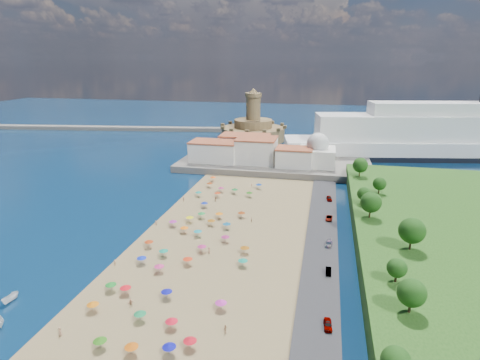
# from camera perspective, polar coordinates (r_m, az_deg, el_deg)

# --- Properties ---
(ground) EXTENTS (700.00, 700.00, 0.00)m
(ground) POSITION_cam_1_polar(r_m,az_deg,el_deg) (125.79, -4.23, -6.65)
(ground) COLOR #071938
(ground) RESTS_ON ground
(terrace) EXTENTS (90.00, 36.00, 3.00)m
(terrace) POSITION_cam_1_polar(r_m,az_deg,el_deg) (191.16, 4.82, 2.15)
(terrace) COLOR #59544C
(terrace) RESTS_ON ground
(jetty) EXTENTS (18.00, 70.00, 2.40)m
(jetty) POSITION_cam_1_polar(r_m,az_deg,el_deg) (228.34, 0.49, 4.59)
(jetty) COLOR #59544C
(jetty) RESTS_ON ground
(breakwater) EXTENTS (199.03, 34.77, 2.60)m
(breakwater) POSITION_cam_1_polar(r_m,az_deg,el_deg) (303.80, -16.23, 7.06)
(breakwater) COLOR #59544C
(breakwater) RESTS_ON ground
(waterfront_buildings) EXTENTS (57.00, 29.00, 11.00)m
(waterfront_buildings) POSITION_cam_1_polar(r_m,az_deg,el_deg) (192.28, 1.02, 4.25)
(waterfront_buildings) COLOR silver
(waterfront_buildings) RESTS_ON terrace
(domed_building) EXTENTS (16.00, 16.00, 15.00)m
(domed_building) POSITION_cam_1_polar(r_m,az_deg,el_deg) (186.02, 10.92, 3.85)
(domed_building) COLOR silver
(domed_building) RESTS_ON terrace
(fortress) EXTENTS (40.00, 40.00, 32.40)m
(fortress) POSITION_cam_1_polar(r_m,az_deg,el_deg) (256.18, 1.87, 7.20)
(fortress) COLOR olive
(fortress) RESTS_ON ground
(cruise_ship) EXTENTS (162.37, 52.77, 35.14)m
(cruise_ship) POSITION_cam_1_polar(r_m,az_deg,el_deg) (233.21, 26.62, 5.35)
(cruise_ship) COLOR black
(cruise_ship) RESTS_ON ground
(beach_parasols) EXTENTS (29.99, 114.34, 2.20)m
(beach_parasols) POSITION_cam_1_polar(r_m,az_deg,el_deg) (114.27, -6.47, -8.08)
(beach_parasols) COLOR gray
(beach_parasols) RESTS_ON beach
(beachgoers) EXTENTS (34.51, 96.99, 1.85)m
(beachgoers) POSITION_cam_1_polar(r_m,az_deg,el_deg) (120.75, -6.62, -7.19)
(beachgoers) COLOR tan
(beachgoers) RESTS_ON beach
(moored_boats) EXTENTS (7.03, 11.49, 1.71)m
(moored_boats) POSITION_cam_1_polar(r_m,az_deg,el_deg) (98.87, -30.50, -15.70)
(moored_boats) COLOR white
(moored_boats) RESTS_ON ground
(parked_cars) EXTENTS (2.29, 77.70, 1.44)m
(parked_cars) POSITION_cam_1_polar(r_m,az_deg,el_deg) (118.67, 12.52, -7.83)
(parked_cars) COLOR gray
(parked_cars) RESTS_ON promenade
(hillside_trees) EXTENTS (15.16, 111.08, 8.07)m
(hillside_trees) POSITION_cam_1_polar(r_m,az_deg,el_deg) (115.59, 19.56, -4.35)
(hillside_trees) COLOR #382314
(hillside_trees) RESTS_ON hillside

